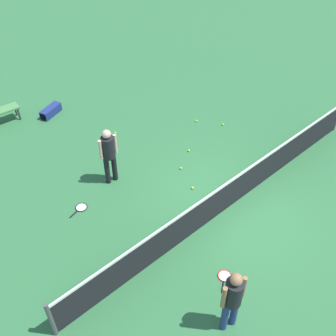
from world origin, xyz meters
TOP-DOWN VIEW (x-y plane):
  - ground_plane at (0.00, 0.00)m, footprint 40.00×40.00m
  - court_net at (0.00, 0.00)m, footprint 10.09×0.09m
  - player_near_side at (1.61, -2.80)m, footprint 0.53×0.38m
  - player_far_side at (2.38, 2.11)m, footprint 0.53×0.41m
  - tennis_racket_near_player at (2.83, -2.49)m, footprint 0.61×0.38m
  - tennis_racket_far_player at (1.61, 1.34)m, footprint 0.58×0.47m
  - tennis_ball_near_player at (0.27, -4.47)m, footprint 0.07×0.07m
  - tennis_ball_by_net at (-0.83, -2.29)m, footprint 0.07×0.07m
  - tennis_ball_midcourt at (-2.57, -2.51)m, footprint 0.07×0.07m
  - tennis_ball_baseline at (0.20, -1.08)m, footprint 0.07×0.07m
  - tennis_ball_stray_left at (-2.08, -3.22)m, footprint 0.07×0.07m
  - tennis_ball_stray_right at (-0.11, -1.87)m, footprint 0.07×0.07m
  - equipment_bag at (1.26, -6.73)m, footprint 0.85×0.55m

SIDE VIEW (x-z plane):
  - ground_plane at x=0.00m, z-range 0.00..0.00m
  - tennis_racket_near_player at x=2.83m, z-range 0.00..0.03m
  - tennis_racket_far_player at x=1.61m, z-range 0.00..0.03m
  - tennis_ball_near_player at x=0.27m, z-range 0.00..0.07m
  - tennis_ball_by_net at x=-0.83m, z-range 0.00..0.07m
  - tennis_ball_midcourt at x=-2.57m, z-range 0.00..0.07m
  - tennis_ball_baseline at x=0.20m, z-range 0.00..0.07m
  - tennis_ball_stray_left at x=-2.08m, z-range 0.00..0.07m
  - tennis_ball_stray_right at x=-0.11m, z-range 0.00..0.07m
  - equipment_bag at x=1.26m, z-range 0.00..0.28m
  - court_net at x=0.00m, z-range -0.03..1.04m
  - player_near_side at x=1.61m, z-range 0.16..1.86m
  - player_far_side at x=2.38m, z-range 0.16..1.86m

